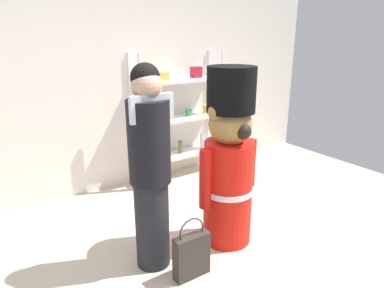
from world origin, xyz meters
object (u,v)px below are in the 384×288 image
shopping_bag (192,255)px  merchandise_shelf (179,116)px  teddy_bear_guard (229,161)px  person_shopper (150,166)px

shopping_bag → merchandise_shelf: bearing=60.4°
teddy_bear_guard → shopping_bag: 0.86m
merchandise_shelf → person_shopper: bearing=-128.8°
merchandise_shelf → shopping_bag: bearing=-119.6°
teddy_bear_guard → person_shopper: (-0.74, 0.07, 0.10)m
teddy_bear_guard → shopping_bag: bearing=-156.3°
person_shopper → teddy_bear_guard: bearing=-5.3°
merchandise_shelf → person_shopper: 1.93m
person_shopper → shopping_bag: size_ratio=3.22×
merchandise_shelf → shopping_bag: 2.19m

